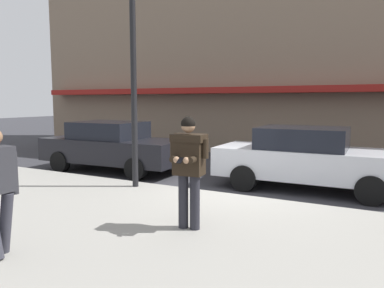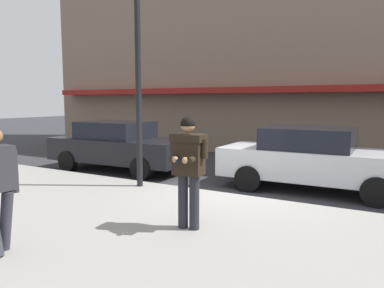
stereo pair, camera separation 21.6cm
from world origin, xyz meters
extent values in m
plane|color=#333338|center=(0.00, 0.00, 0.00)|extent=(80.00, 80.00, 0.00)
cube|color=#99968E|center=(1.00, -2.85, 0.07)|extent=(32.00, 5.30, 0.14)
cube|color=silver|center=(1.00, 0.05, 0.00)|extent=(28.00, 0.12, 0.01)
cube|color=maroon|center=(1.00, 6.15, 2.60)|extent=(26.60, 0.70, 0.24)
cube|color=black|center=(-4.44, 1.22, 0.67)|extent=(4.57, 1.99, 0.70)
cube|color=black|center=(-4.62, 1.21, 1.28)|extent=(2.13, 1.72, 0.52)
cylinder|color=black|center=(-3.07, 2.13, 0.32)|extent=(0.65, 0.24, 0.64)
cylinder|color=black|center=(-3.01, 0.42, 0.32)|extent=(0.65, 0.24, 0.64)
cylinder|color=black|center=(-5.86, 2.02, 0.32)|extent=(0.65, 0.24, 0.64)
cylinder|color=black|center=(-5.80, 0.31, 0.32)|extent=(0.65, 0.24, 0.64)
cube|color=silver|center=(1.41, 1.57, 0.67)|extent=(4.55, 1.94, 0.70)
cube|color=black|center=(1.23, 1.57, 1.28)|extent=(2.11, 1.69, 0.52)
cylinder|color=black|center=(2.78, 2.47, 0.32)|extent=(0.65, 0.24, 0.64)
cylinder|color=black|center=(2.83, 0.76, 0.32)|extent=(0.65, 0.24, 0.64)
cylinder|color=black|center=(-0.01, 2.39, 0.32)|extent=(0.65, 0.24, 0.64)
cylinder|color=black|center=(0.04, 0.68, 0.32)|extent=(0.65, 0.24, 0.64)
cylinder|color=#23232B|center=(0.44, -2.64, 0.58)|extent=(0.16, 0.16, 0.88)
cylinder|color=#23232B|center=(0.24, -2.66, 0.58)|extent=(0.16, 0.16, 0.88)
cube|color=black|center=(0.34, -2.65, 1.34)|extent=(0.49, 0.34, 0.64)
cube|color=black|center=(0.34, -2.65, 1.61)|extent=(0.55, 0.39, 0.12)
cylinder|color=black|center=(0.61, -2.62, 1.45)|extent=(0.11, 0.11, 0.30)
cylinder|color=black|center=(0.51, -2.79, 1.30)|extent=(0.13, 0.31, 0.10)
sphere|color=tan|center=(0.45, -2.94, 1.30)|extent=(0.10, 0.10, 0.10)
cylinder|color=black|center=(0.07, -2.68, 1.45)|extent=(0.11, 0.11, 0.30)
cylinder|color=black|center=(0.21, -2.82, 1.30)|extent=(0.13, 0.31, 0.10)
sphere|color=tan|center=(0.29, -2.96, 1.30)|extent=(0.10, 0.10, 0.10)
cube|color=black|center=(0.38, -2.99, 1.30)|extent=(0.09, 0.15, 0.07)
sphere|color=tan|center=(0.35, -2.68, 1.80)|extent=(0.22, 0.22, 0.22)
sphere|color=black|center=(0.35, -2.68, 1.83)|extent=(0.23, 0.23, 0.23)
cylinder|color=#33333D|center=(-1.33, -4.69, 0.57)|extent=(0.33, 0.17, 0.87)
cylinder|color=#2D2D33|center=(-1.32, -4.53, 1.22)|extent=(0.10, 0.10, 0.58)
cylinder|color=black|center=(-2.22, -0.65, 2.44)|extent=(0.14, 0.14, 4.60)
camera|label=1|loc=(3.14, -7.78, 2.19)|focal=35.00mm
camera|label=2|loc=(3.33, -7.67, 2.19)|focal=35.00mm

